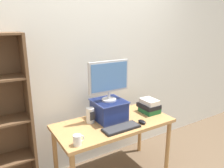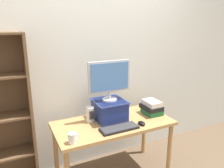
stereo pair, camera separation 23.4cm
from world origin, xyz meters
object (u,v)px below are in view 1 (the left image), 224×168
(computer_mouse, at_px, (142,122))
(desk_speaker, at_px, (90,115))
(keyboard, at_px, (121,128))
(riser_box, at_px, (109,109))
(computer_monitor, at_px, (109,78))
(book_stack, at_px, (149,106))
(desk, at_px, (114,129))
(coffee_mug, at_px, (78,140))

(computer_mouse, height_order, desk_speaker, desk_speaker)
(keyboard, distance_m, desk_speaker, 0.38)
(riser_box, distance_m, keyboard, 0.30)
(computer_monitor, bearing_deg, book_stack, -10.53)
(keyboard, bearing_deg, book_stack, 19.06)
(computer_monitor, distance_m, keyboard, 0.54)
(riser_box, height_order, keyboard, riser_box)
(desk, distance_m, computer_mouse, 0.33)
(computer_mouse, relative_size, desk_speaker, 0.61)
(keyboard, bearing_deg, coffee_mug, -174.52)
(desk, height_order, riser_box, riser_box)
(computer_monitor, distance_m, coffee_mug, 0.76)
(keyboard, relative_size, computer_mouse, 3.87)
(computer_monitor, bearing_deg, desk_speaker, 173.25)
(riser_box, xyz_separation_m, computer_monitor, (-0.00, -0.00, 0.36))
(book_stack, bearing_deg, keyboard, -160.94)
(computer_monitor, bearing_deg, keyboard, -95.16)
(book_stack, distance_m, coffee_mug, 1.07)
(book_stack, relative_size, desk_speaker, 1.44)
(computer_mouse, bearing_deg, computer_monitor, 129.88)
(keyboard, xyz_separation_m, computer_mouse, (0.27, -0.01, 0.01))
(coffee_mug, distance_m, desk_speaker, 0.47)
(computer_monitor, relative_size, keyboard, 1.21)
(riser_box, height_order, coffee_mug, riser_box)
(computer_mouse, height_order, book_stack, book_stack)
(riser_box, xyz_separation_m, book_stack, (0.51, -0.10, -0.04))
(book_stack, bearing_deg, computer_monitor, 169.47)
(keyboard, bearing_deg, desk, 83.24)
(computer_monitor, xyz_separation_m, desk_speaker, (-0.23, 0.03, -0.39))
(desk, relative_size, computer_mouse, 12.56)
(desk, relative_size, book_stack, 5.33)
(computer_mouse, relative_size, coffee_mug, 0.97)
(desk, xyz_separation_m, book_stack, (0.52, 0.00, 0.16))
(riser_box, relative_size, keyboard, 0.88)
(computer_mouse, xyz_separation_m, coffee_mug, (-0.78, -0.04, 0.03))
(riser_box, height_order, computer_monitor, computer_monitor)
(computer_mouse, relative_size, book_stack, 0.42)
(desk, bearing_deg, keyboard, -96.76)
(desk, bearing_deg, computer_monitor, 87.88)
(computer_monitor, height_order, coffee_mug, computer_monitor)
(riser_box, bearing_deg, keyboard, -95.13)
(keyboard, height_order, computer_mouse, computer_mouse)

